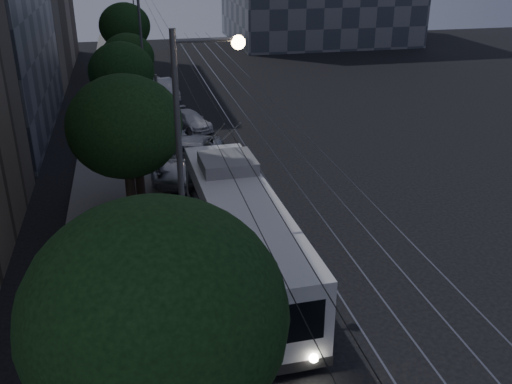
{
  "coord_description": "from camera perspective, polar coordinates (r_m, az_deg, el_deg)",
  "views": [
    {
      "loc": [
        -6.61,
        -18.16,
        11.98
      ],
      "look_at": [
        -1.57,
        4.2,
        1.85
      ],
      "focal_mm": 40.0,
      "sensor_mm": 36.0,
      "label": 1
    }
  ],
  "objects": [
    {
      "name": "car_white_a",
      "position": [
        36.95,
        -8.56,
        5.83
      ],
      "size": [
        2.81,
        4.57,
        1.45
      ],
      "primitive_type": "imported",
      "rotation": [
        0.0,
        0.0,
        0.27
      ],
      "color": "silver",
      "rests_on": "ground"
    },
    {
      "name": "overhead_wires",
      "position": [
        39.13,
        -10.19,
        10.91
      ],
      "size": [
        2.23,
        90.0,
        6.0
      ],
      "color": "black",
      "rests_on": "ground"
    },
    {
      "name": "tree_2",
      "position": [
        27.26,
        -12.05,
        7.02
      ],
      "size": [
        4.38,
        4.38,
        6.33
      ],
      "color": "black",
      "rests_on": "ground"
    },
    {
      "name": "streetlamp_far",
      "position": [
        43.25,
        -10.95,
        16.21
      ],
      "size": [
        2.62,
        0.44,
        10.96
      ],
      "color": "#5D5D5F",
      "rests_on": "ground"
    },
    {
      "name": "ground",
      "position": [
        22.74,
        6.26,
        -8.11
      ],
      "size": [
        120.0,
        120.0,
        0.0
      ],
      "primitive_type": "plane",
      "color": "black",
      "rests_on": "ground"
    },
    {
      "name": "tree_5",
      "position": [
        56.93,
        -12.99,
        15.85
      ],
      "size": [
        4.75,
        4.75,
        6.8
      ],
      "color": "black",
      "rests_on": "ground"
    },
    {
      "name": "trolleybus",
      "position": [
        21.84,
        -1.43,
        -4.11
      ],
      "size": [
        3.0,
        12.74,
        5.63
      ],
      "rotation": [
        0.0,
        0.0,
        0.03
      ],
      "color": "silver",
      "rests_on": "ground"
    },
    {
      "name": "sidewalk",
      "position": [
        39.99,
        -13.47,
        5.85
      ],
      "size": [
        5.0,
        90.0,
        0.15
      ],
      "primitive_type": "cube",
      "color": "slate",
      "rests_on": "ground"
    },
    {
      "name": "tram_rails",
      "position": [
        41.02,
        0.69,
        6.86
      ],
      "size": [
        4.52,
        90.0,
        0.02
      ],
      "color": "gray",
      "rests_on": "ground"
    },
    {
      "name": "car_white_c",
      "position": [
        48.56,
        -9.25,
        10.16
      ],
      "size": [
        2.51,
        4.82,
        1.51
      ],
      "primitive_type": "imported",
      "rotation": [
        0.0,
        0.0,
        0.21
      ],
      "color": "#B6B5BA",
      "rests_on": "ground"
    },
    {
      "name": "car_white_d",
      "position": [
        51.01,
        -9.96,
        10.62
      ],
      "size": [
        2.83,
        3.97,
        1.26
      ],
      "primitive_type": "imported",
      "rotation": [
        0.0,
        0.0,
        0.41
      ],
      "color": "#B5B5B9",
      "rests_on": "ground"
    },
    {
      "name": "tree_0",
      "position": [
        12.1,
        -10.01,
        -12.2
      ],
      "size": [
        5.51,
        5.51,
        7.43
      ],
      "color": "black",
      "rests_on": "ground"
    },
    {
      "name": "tree_1",
      "position": [
        24.97,
        -13.0,
        6.38
      ],
      "size": [
        4.91,
        4.91,
        6.97
      ],
      "color": "black",
      "rests_on": "ground"
    },
    {
      "name": "pickup_silver",
      "position": [
        31.8,
        -6.7,
        3.32
      ],
      "size": [
        5.03,
        7.27,
        1.84
      ],
      "primitive_type": "imported",
      "rotation": [
        0.0,
        0.0,
        -0.33
      ],
      "color": "#B7BAC0",
      "rests_on": "ground"
    },
    {
      "name": "tree_4",
      "position": [
        45.4,
        -12.69,
        12.98
      ],
      "size": [
        3.99,
        3.99,
        5.69
      ],
      "color": "black",
      "rests_on": "ground"
    },
    {
      "name": "car_white_b",
      "position": [
        39.97,
        -6.62,
        7.13
      ],
      "size": [
        3.19,
        4.48,
        1.2
      ],
      "primitive_type": "imported",
      "rotation": [
        0.0,
        0.0,
        0.41
      ],
      "color": "silver",
      "rests_on": "ground"
    },
    {
      "name": "streetlamp_near",
      "position": [
        18.81,
        -6.47,
        4.49
      ],
      "size": [
        2.33,
        0.44,
        9.58
      ],
      "color": "#5D5D5F",
      "rests_on": "ground"
    },
    {
      "name": "tree_3",
      "position": [
        38.48,
        -13.3,
        11.61
      ],
      "size": [
        4.22,
        4.22,
        6.16
      ],
      "color": "black",
      "rests_on": "ground"
    }
  ]
}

